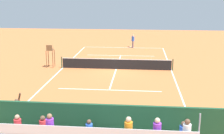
# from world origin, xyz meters

# --- Properties ---
(ground_plane) EXTENTS (60.00, 60.00, 0.00)m
(ground_plane) POSITION_xyz_m (0.00, 0.00, 0.00)
(ground_plane) COLOR #C66B38
(court_line_markings) EXTENTS (10.10, 22.20, 0.01)m
(court_line_markings) POSITION_xyz_m (0.00, -0.04, 0.00)
(court_line_markings) COLOR white
(court_line_markings) RESTS_ON ground
(tennis_net) EXTENTS (10.30, 0.10, 1.07)m
(tennis_net) POSITION_xyz_m (0.00, 0.00, 0.50)
(tennis_net) COLOR black
(tennis_net) RESTS_ON ground
(backdrop_wall) EXTENTS (18.00, 0.16, 2.00)m
(backdrop_wall) POSITION_xyz_m (0.00, 14.00, 1.00)
(backdrop_wall) COLOR #1E4C2D
(backdrop_wall) RESTS_ON ground
(umpire_chair) EXTENTS (0.67, 0.67, 2.14)m
(umpire_chair) POSITION_xyz_m (6.20, -0.13, 1.31)
(umpire_chair) COLOR brown
(umpire_chair) RESTS_ON ground
(courtside_bench) EXTENTS (1.80, 0.40, 0.93)m
(courtside_bench) POSITION_xyz_m (-1.61, 13.27, 0.56)
(courtside_bench) COLOR #9E754C
(courtside_bench) RESTS_ON ground
(equipment_bag) EXTENTS (0.90, 0.36, 0.36)m
(equipment_bag) POSITION_xyz_m (0.39, 13.40, 0.18)
(equipment_bag) COLOR #B22D2D
(equipment_bag) RESTS_ON ground
(tennis_player) EXTENTS (0.37, 0.53, 1.93)m
(tennis_player) POSITION_xyz_m (-1.20, -11.12, 1.02)
(tennis_player) COLOR navy
(tennis_player) RESTS_ON ground
(tennis_racket) EXTENTS (0.58, 0.34, 0.03)m
(tennis_racket) POSITION_xyz_m (-0.87, -11.69, 0.01)
(tennis_racket) COLOR black
(tennis_racket) RESTS_ON ground
(tennis_ball_near) EXTENTS (0.07, 0.07, 0.07)m
(tennis_ball_near) POSITION_xyz_m (-2.93, -10.06, 0.03)
(tennis_ball_near) COLOR #CCDB33
(tennis_ball_near) RESTS_ON ground
(line_judge) EXTENTS (0.44, 0.56, 1.93)m
(line_judge) POSITION_xyz_m (3.95, 12.84, 1.02)
(line_judge) COLOR #232328
(line_judge) RESTS_ON ground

